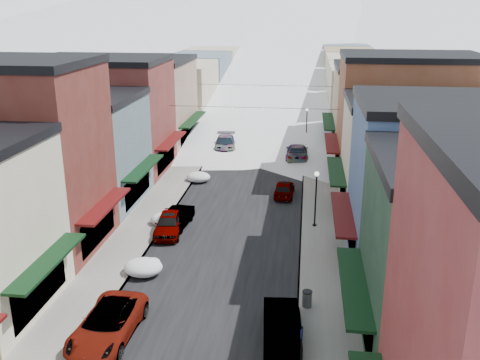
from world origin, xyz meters
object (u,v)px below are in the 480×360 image
(car_white_suv, at_px, (108,324))
(car_silver_sedan, at_px, (169,223))
(car_dark_hatch, at_px, (177,218))
(streetlamp_near, at_px, (316,192))
(car_green_sedan, at_px, (281,324))
(trash_can, at_px, (307,299))

(car_white_suv, relative_size, car_silver_sedan, 1.24)
(car_dark_hatch, height_order, streetlamp_near, streetlamp_near)
(car_silver_sedan, xyz_separation_m, streetlamp_near, (10.32, 2.35, 2.00))
(streetlamp_near, bearing_deg, car_green_sedan, -96.95)
(car_dark_hatch, bearing_deg, trash_can, -41.57)
(car_silver_sedan, height_order, streetlamp_near, streetlamp_near)
(car_silver_sedan, relative_size, car_green_sedan, 0.90)
(car_dark_hatch, height_order, trash_can, car_dark_hatch)
(trash_can, bearing_deg, car_white_suv, -158.17)
(car_white_suv, height_order, car_silver_sedan, car_white_suv)
(car_dark_hatch, bearing_deg, car_green_sedan, -52.35)
(car_silver_sedan, xyz_separation_m, car_green_sedan, (8.60, -11.73, 0.06))
(car_silver_sedan, bearing_deg, car_green_sedan, -59.74)
(car_green_sedan, xyz_separation_m, trash_can, (1.23, 2.89, -0.21))
(car_green_sedan, bearing_deg, car_white_suv, 1.90)
(car_green_sedan, xyz_separation_m, streetlamp_near, (1.72, 14.08, 1.95))
(car_dark_hatch, bearing_deg, streetlamp_near, 11.49)
(car_green_sedan, bearing_deg, trash_can, -117.65)
(car_white_suv, height_order, car_dark_hatch, car_white_suv)
(car_silver_sedan, bearing_deg, streetlamp_near, 6.84)
(trash_can, distance_m, streetlamp_near, 11.40)
(car_white_suv, bearing_deg, streetlamp_near, 58.05)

